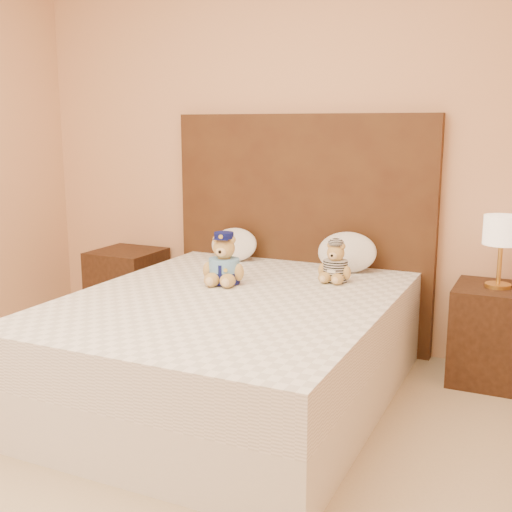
{
  "coord_description": "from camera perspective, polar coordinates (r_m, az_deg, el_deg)",
  "views": [
    {
      "loc": [
        1.48,
        -1.68,
        1.43
      ],
      "look_at": [
        0.03,
        1.45,
        0.72
      ],
      "focal_mm": 45.0,
      "sensor_mm": 36.0,
      "label": 1
    }
  ],
  "objects": [
    {
      "name": "lamp",
      "position": [
        3.74,
        21.02,
        1.84
      ],
      "size": [
        0.2,
        0.2,
        0.4
      ],
      "color": "gold",
      "rests_on": "nightstand_right"
    },
    {
      "name": "room_walls",
      "position": [
        2.63,
        -10.32,
        19.63
      ],
      "size": [
        4.04,
        4.52,
        2.72
      ],
      "color": "tan",
      "rests_on": "ground"
    },
    {
      "name": "headboard",
      "position": [
        4.22,
        4.0,
        2.28
      ],
      "size": [
        1.75,
        0.08,
        1.5
      ],
      "primitive_type": "cube",
      "color": "#492C15",
      "rests_on": "ground"
    },
    {
      "name": "pillow_left",
      "position": [
        4.23,
        -1.98,
        1.17
      ],
      "size": [
        0.33,
        0.21,
        0.23
      ],
      "primitive_type": "ellipsoid",
      "color": "white",
      "rests_on": "bed"
    },
    {
      "name": "nightstand_left",
      "position": [
        4.73,
        -11.32,
        -2.78
      ],
      "size": [
        0.45,
        0.45,
        0.55
      ],
      "primitive_type": "cube",
      "color": "#3C2213",
      "rests_on": "ground"
    },
    {
      "name": "teddy_police",
      "position": [
        3.6,
        -2.85,
        -0.22
      ],
      "size": [
        0.29,
        0.28,
        0.29
      ],
      "primitive_type": null,
      "rotation": [
        0.0,
        0.0,
        0.17
      ],
      "color": "#BC8949",
      "rests_on": "bed"
    },
    {
      "name": "teddy_prisoner",
      "position": [
        3.68,
        7.08,
        -0.51
      ],
      "size": [
        0.22,
        0.21,
        0.23
      ],
      "primitive_type": null,
      "rotation": [
        0.0,
        0.0,
        -0.05
      ],
      "color": "#BC8949",
      "rests_on": "bed"
    },
    {
      "name": "bed",
      "position": [
        3.44,
        -2.21,
        -8.04
      ],
      "size": [
        1.6,
        2.0,
        0.55
      ],
      "color": "white",
      "rests_on": "ground"
    },
    {
      "name": "pillow_right",
      "position": [
        3.95,
        8.08,
        0.51
      ],
      "size": [
        0.37,
        0.24,
        0.26
      ],
      "primitive_type": "ellipsoid",
      "color": "white",
      "rests_on": "bed"
    },
    {
      "name": "nightstand_right",
      "position": [
        3.87,
        20.4,
        -6.56
      ],
      "size": [
        0.45,
        0.45,
        0.55
      ],
      "primitive_type": "cube",
      "color": "#3C2213",
      "rests_on": "ground"
    }
  ]
}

